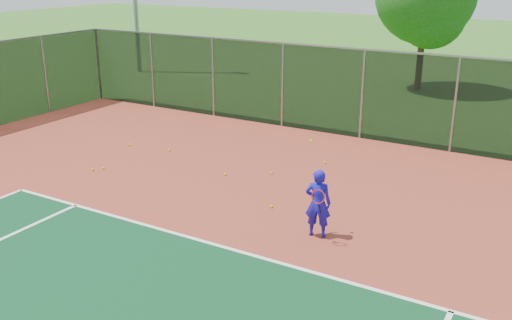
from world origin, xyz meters
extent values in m
cube|color=#983926|center=(0.00, 2.00, 0.01)|extent=(30.00, 20.00, 0.02)
cube|color=white|center=(2.00, 3.00, 0.03)|extent=(22.00, 0.10, 0.00)
cube|color=black|center=(0.00, 12.00, 1.52)|extent=(30.00, 0.04, 3.00)
cube|color=gray|center=(0.00, 12.00, 3.02)|extent=(30.00, 0.06, 0.06)
imported|color=#1913B3|center=(-1.19, 4.50, 0.79)|extent=(0.63, 0.49, 1.54)
cylinder|color=black|center=(-1.04, 4.25, 0.80)|extent=(0.03, 0.15, 0.27)
torus|color=#A51414|center=(-1.04, 4.15, 1.10)|extent=(0.30, 0.13, 0.29)
sphere|color=#C3E11A|center=(-1.44, 4.60, 2.13)|extent=(0.07, 0.07, 0.07)
sphere|color=#C3E11A|center=(-2.77, 5.31, 0.06)|extent=(0.07, 0.07, 0.07)
sphere|color=#C3E11A|center=(-9.18, 7.35, 0.06)|extent=(0.07, 0.07, 0.07)
sphere|color=#C3E11A|center=(-4.97, 6.61, 0.06)|extent=(0.07, 0.07, 0.07)
sphere|color=#C3E11A|center=(-8.47, 5.02, 0.06)|extent=(0.07, 0.07, 0.07)
sphere|color=#C3E11A|center=(-2.96, 8.97, 0.06)|extent=(0.07, 0.07, 0.07)
sphere|color=#C3E11A|center=(-3.90, 7.37, 0.06)|extent=(0.07, 0.07, 0.07)
sphere|color=#C3E11A|center=(-8.30, 5.26, 0.06)|extent=(0.07, 0.07, 0.07)
sphere|color=#C3E11A|center=(-7.71, 7.57, 0.06)|extent=(0.07, 0.07, 0.07)
cylinder|color=#3A2515|center=(-3.43, 20.87, 1.27)|extent=(0.30, 0.30, 2.54)
sphere|color=#194E14|center=(-3.03, 20.57, 3.53)|extent=(3.11, 3.11, 3.11)
camera|label=1|loc=(3.31, -5.90, 5.66)|focal=40.00mm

